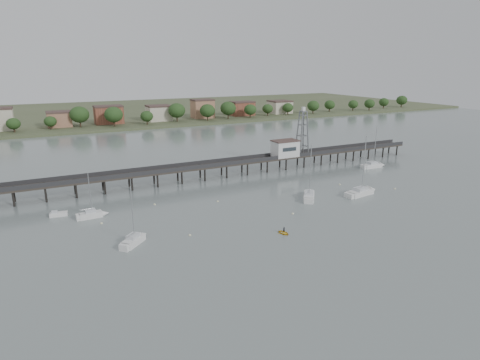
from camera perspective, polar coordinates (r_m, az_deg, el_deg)
The scene contains 14 objects.
ground_plane at distance 71.82m, azimuth 15.62°, elevation -11.44°, with size 500.00×500.00×0.00m, color slate.
pier at distance 118.63m, azimuth -3.82°, elevation 2.07°, with size 150.00×5.00×5.50m.
pier_building at distance 129.45m, azimuth 6.43°, elevation 4.50°, with size 8.40×5.40×5.30m.
lattice_tower at distance 132.25m, azimuth 8.88°, elevation 6.61°, with size 3.20×3.20×15.50m.
sailboat_c at distance 103.55m, azimuth 9.81°, elevation -2.05°, with size 7.41×8.60×14.55m.
sailboat_d at distance 109.47m, azimuth 17.32°, elevation -1.57°, with size 10.38×4.39×16.44m.
sailboat_b at distance 94.36m, azimuth -19.97°, elevation -4.62°, with size 6.44×2.26×10.65m.
sailboat_a at distance 79.29m, azimuth -14.50°, elevation -8.12°, with size 6.52×6.44×11.84m.
sailboat_e at distance 138.82m, azimuth 18.72°, elevation 1.98°, with size 8.67×2.84×14.14m.
white_tender at distance 98.17m, azimuth -24.45°, elevation -4.46°, with size 3.86×2.02×1.43m.
yellow_dinghy at distance 81.16m, azimuth 6.25°, elevation -7.59°, with size 1.83×0.53×2.56m, color yellow.
dinghy_occupant at distance 81.16m, azimuth 6.25°, elevation -7.59°, with size 0.44×1.21×0.29m, color black.
mooring_buoys at distance 96.04m, azimuth 1.43°, elevation -3.62°, with size 75.48×21.50×0.39m.
far_shore at distance 290.98m, azimuth -17.83°, elevation 9.13°, with size 500.00×170.00×10.40m.
Camera 1 is at (-44.33, -46.22, 32.50)m, focal length 30.00 mm.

